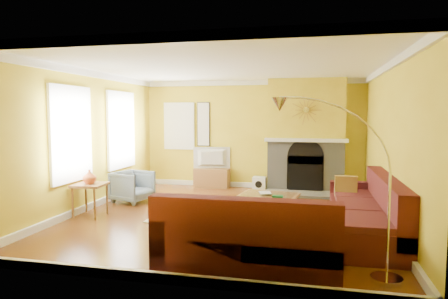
% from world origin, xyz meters
% --- Properties ---
extents(floor, '(5.50, 6.00, 0.02)m').
position_xyz_m(floor, '(0.00, 0.00, -0.01)').
color(floor, brown).
rests_on(floor, ground).
extents(ceiling, '(5.50, 6.00, 0.02)m').
position_xyz_m(ceiling, '(0.00, 0.00, 2.71)').
color(ceiling, white).
rests_on(ceiling, ground).
extents(wall_back, '(5.50, 0.02, 2.70)m').
position_xyz_m(wall_back, '(0.00, 3.01, 1.35)').
color(wall_back, gold).
rests_on(wall_back, ground).
extents(wall_front, '(5.50, 0.02, 2.70)m').
position_xyz_m(wall_front, '(0.00, -3.01, 1.35)').
color(wall_front, gold).
rests_on(wall_front, ground).
extents(wall_left, '(0.02, 6.00, 2.70)m').
position_xyz_m(wall_left, '(-2.76, 0.00, 1.35)').
color(wall_left, gold).
rests_on(wall_left, ground).
extents(wall_right, '(0.02, 6.00, 2.70)m').
position_xyz_m(wall_right, '(2.76, 0.00, 1.35)').
color(wall_right, gold).
rests_on(wall_right, ground).
extents(baseboard, '(5.50, 6.00, 0.12)m').
position_xyz_m(baseboard, '(0.00, 0.00, 0.06)').
color(baseboard, white).
rests_on(baseboard, floor).
extents(crown_molding, '(5.50, 6.00, 0.12)m').
position_xyz_m(crown_molding, '(0.00, 0.00, 2.64)').
color(crown_molding, white).
rests_on(crown_molding, ceiling).
extents(window_left_near, '(0.06, 1.22, 1.72)m').
position_xyz_m(window_left_near, '(-2.72, 1.30, 1.50)').
color(window_left_near, white).
rests_on(window_left_near, wall_left).
extents(window_left_far, '(0.06, 1.22, 1.72)m').
position_xyz_m(window_left_far, '(-2.72, -0.60, 1.50)').
color(window_left_far, white).
rests_on(window_left_far, wall_left).
extents(window_back, '(0.82, 0.06, 1.22)m').
position_xyz_m(window_back, '(-1.90, 2.96, 1.55)').
color(window_back, white).
rests_on(window_back, wall_back).
extents(wall_art, '(0.34, 0.04, 1.14)m').
position_xyz_m(wall_art, '(-1.25, 2.97, 1.60)').
color(wall_art, white).
rests_on(wall_art, wall_back).
extents(fireplace, '(1.80, 0.40, 2.70)m').
position_xyz_m(fireplace, '(1.35, 2.80, 1.35)').
color(fireplace, gray).
rests_on(fireplace, floor).
extents(mantel, '(1.92, 0.22, 0.08)m').
position_xyz_m(mantel, '(1.35, 2.56, 1.25)').
color(mantel, white).
rests_on(mantel, fireplace).
extents(hearth, '(1.80, 0.70, 0.06)m').
position_xyz_m(hearth, '(1.35, 2.25, 0.03)').
color(hearth, gray).
rests_on(hearth, floor).
extents(sunburst, '(0.70, 0.04, 0.70)m').
position_xyz_m(sunburst, '(1.35, 2.57, 1.95)').
color(sunburst, olive).
rests_on(sunburst, fireplace).
extents(rug, '(2.40, 1.80, 0.02)m').
position_xyz_m(rug, '(-0.10, 0.16, 0.01)').
color(rug, beige).
rests_on(rug, floor).
extents(sectional_sofa, '(3.09, 3.49, 0.90)m').
position_xyz_m(sectional_sofa, '(1.21, -0.95, 0.45)').
color(sectional_sofa, '#541B1E').
rests_on(sectional_sofa, floor).
extents(coffee_table, '(1.17, 1.17, 0.40)m').
position_xyz_m(coffee_table, '(0.73, 0.10, 0.20)').
color(coffee_table, white).
rests_on(coffee_table, floor).
extents(media_console, '(0.88, 0.40, 0.48)m').
position_xyz_m(media_console, '(-0.97, 2.77, 0.24)').
color(media_console, olive).
rests_on(media_console, floor).
extents(tv, '(0.93, 0.37, 0.54)m').
position_xyz_m(tv, '(-0.97, 2.77, 0.75)').
color(tv, black).
rests_on(tv, media_console).
extents(subwoofer, '(0.32, 0.32, 0.32)m').
position_xyz_m(subwoofer, '(0.25, 2.71, 0.16)').
color(subwoofer, white).
rests_on(subwoofer, floor).
extents(armchair, '(0.88, 0.87, 0.66)m').
position_xyz_m(armchair, '(-2.19, 0.75, 0.33)').
color(armchair, slate).
rests_on(armchair, floor).
extents(side_table, '(0.59, 0.59, 0.60)m').
position_xyz_m(side_table, '(-2.42, -0.51, 0.30)').
color(side_table, olive).
rests_on(side_table, floor).
extents(vase, '(0.30, 0.30, 0.26)m').
position_xyz_m(vase, '(-2.42, -0.51, 0.72)').
color(vase, orange).
rests_on(vase, side_table).
extents(book, '(0.27, 0.33, 0.03)m').
position_xyz_m(book, '(0.58, 0.20, 0.42)').
color(book, white).
rests_on(book, coffee_table).
extents(arc_lamp, '(1.30, 0.36, 2.03)m').
position_xyz_m(arc_lamp, '(1.79, -2.40, 1.02)').
color(arc_lamp, silver).
rests_on(arc_lamp, floor).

